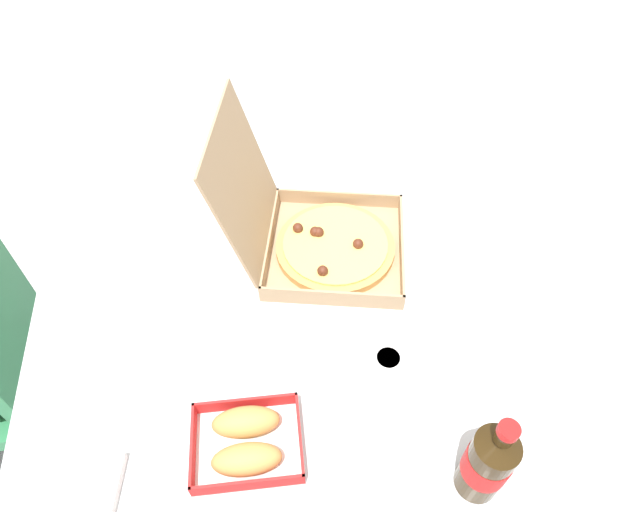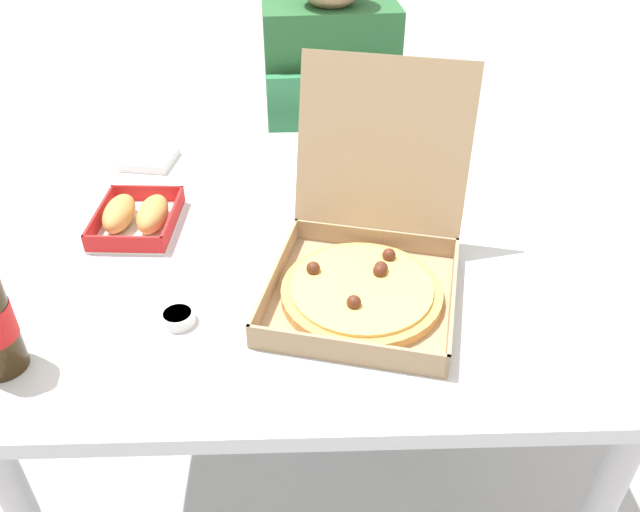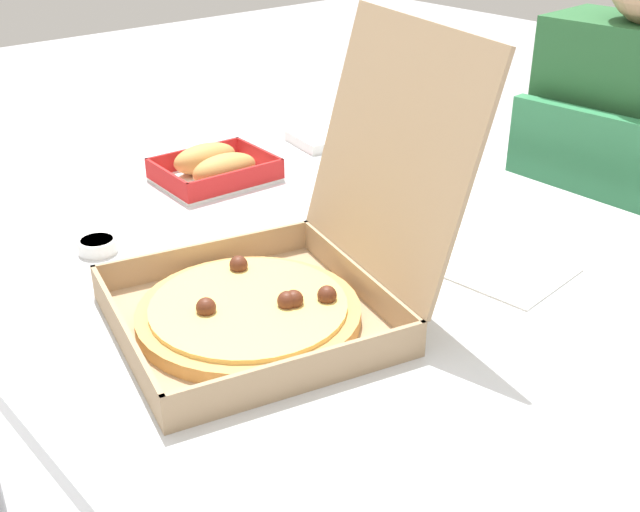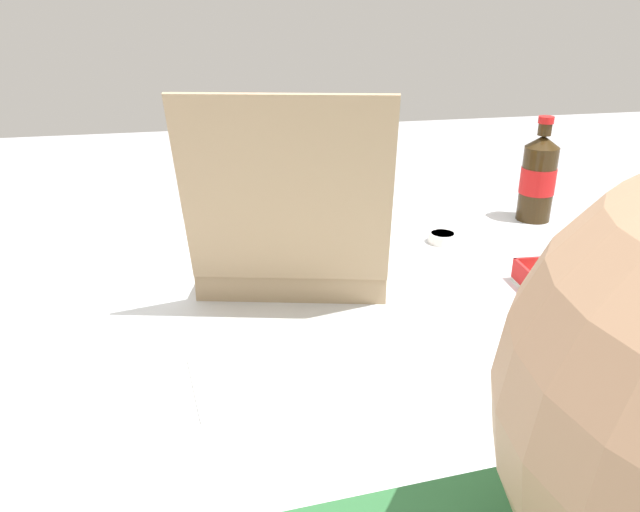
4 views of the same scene
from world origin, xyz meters
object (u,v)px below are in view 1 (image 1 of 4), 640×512
Objects in this scene: napkin_pile at (86,488)px; dipping_sauce_cup at (388,360)px; paper_menu at (184,241)px; cola_bottle at (488,462)px; pizza_box_open at (320,237)px; bread_side_box at (247,441)px.

napkin_pile is 0.57m from dipping_sauce_cup.
napkin_pile is at bearing 157.43° from paper_menu.
paper_menu is (0.64, 0.48, -0.09)m from cola_bottle.
cola_bottle is 0.80m from paper_menu.
cola_bottle is 0.66m from napkin_pile.
dipping_sauce_cup is at bearing -165.23° from pizza_box_open.
bread_side_box is at bearing 154.78° from pizza_box_open.
paper_menu is 1.91× the size of napkin_pile.
cola_bottle reaches higher than bread_side_box.
napkin_pile is (-0.54, 0.16, 0.01)m from paper_menu.
pizza_box_open is 2.14× the size of paper_menu.
pizza_box_open is at bearing 17.11° from cola_bottle.
bread_side_box is 0.89× the size of cola_bottle.
paper_menu is 3.75× the size of dipping_sauce_cup.
paper_menu is at bearing 11.84° from bread_side_box.
paper_menu is at bearing 45.05° from dipping_sauce_cup.
bread_side_box is at bearing 113.14° from dipping_sauce_cup.
cola_bottle is at bearing -108.45° from bread_side_box.
pizza_box_open reaches higher than bread_side_box.
dipping_sauce_cup is at bearing -75.06° from napkin_pile.
bread_side_box reaches higher than dipping_sauce_cup.
cola_bottle is 1.07× the size of paper_menu.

